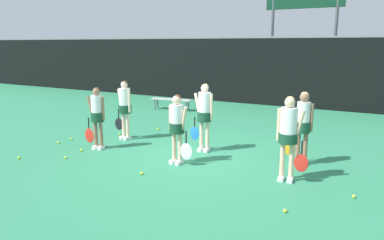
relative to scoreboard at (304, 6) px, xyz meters
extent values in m
plane|color=#2D7F56|center=(-0.16, -10.35, -4.51)|extent=(140.00, 140.00, 0.00)
cube|color=black|center=(-0.16, -1.67, -2.99)|extent=(60.00, 0.06, 3.04)
cube|color=slate|center=(-0.16, -1.67, -1.43)|extent=(60.00, 0.08, 0.08)
cylinder|color=#515156|center=(-1.47, 0.00, -1.62)|extent=(0.14, 0.14, 5.77)
cylinder|color=#515156|center=(1.47, 0.00, -1.62)|extent=(0.14, 0.14, 5.77)
cube|color=#B2B2B7|center=(-4.22, -4.94, -4.05)|extent=(1.83, 0.54, 0.04)
cylinder|color=slate|center=(-3.50, -4.74, -4.29)|extent=(0.06, 0.06, 0.44)
cylinder|color=slate|center=(-3.47, -4.99, -4.29)|extent=(0.06, 0.06, 0.44)
cylinder|color=slate|center=(-4.97, -4.89, -4.29)|extent=(0.06, 0.06, 0.44)
cylinder|color=slate|center=(-4.94, -5.14, -4.29)|extent=(0.06, 0.06, 0.44)
cylinder|color=#8C664C|center=(-2.63, -10.98, -4.11)|extent=(0.10, 0.10, 0.79)
cylinder|color=#8C664C|center=(-2.79, -11.02, -4.11)|extent=(0.10, 0.10, 0.79)
cube|color=white|center=(-2.62, -11.01, -4.47)|extent=(0.16, 0.26, 0.09)
cube|color=white|center=(-2.79, -11.05, -4.47)|extent=(0.16, 0.26, 0.09)
cylinder|color=#16422B|center=(-2.71, -11.00, -3.63)|extent=(0.35, 0.35, 0.25)
cylinder|color=white|center=(-2.71, -11.00, -3.38)|extent=(0.30, 0.30, 0.67)
sphere|color=#8C664C|center=(-2.71, -11.00, -2.95)|extent=(0.19, 0.19, 0.19)
sphere|color=#4C331E|center=(-2.72, -10.98, -2.93)|extent=(0.18, 0.18, 0.18)
cylinder|color=#8C664C|center=(-2.90, -11.04, -3.40)|extent=(0.22, 0.12, 0.63)
cylinder|color=#8C664C|center=(-2.53, -10.96, -3.40)|extent=(0.08, 0.08, 0.63)
cylinder|color=black|center=(-2.97, -11.07, -3.81)|extent=(0.03, 0.03, 0.29)
ellipsoid|color=red|center=(-2.97, -11.07, -4.16)|extent=(0.31, 0.03, 0.40)
cylinder|color=beige|center=(-0.11, -11.05, -4.12)|extent=(0.10, 0.10, 0.78)
cylinder|color=beige|center=(-0.28, -11.04, -4.12)|extent=(0.10, 0.10, 0.78)
cube|color=white|center=(-0.12, -11.08, -4.47)|extent=(0.13, 0.25, 0.09)
cube|color=white|center=(-0.28, -11.07, -4.47)|extent=(0.13, 0.25, 0.09)
cylinder|color=#16422B|center=(-0.20, -11.05, -3.64)|extent=(0.35, 0.35, 0.24)
cylinder|color=white|center=(-0.20, -11.05, -3.41)|extent=(0.31, 0.31, 0.64)
sphere|color=beige|center=(-0.20, -11.05, -2.99)|extent=(0.21, 0.21, 0.21)
sphere|color=#4C331E|center=(-0.20, -11.03, -2.96)|extent=(0.19, 0.19, 0.19)
cylinder|color=beige|center=(0.00, -11.06, -3.42)|extent=(0.21, 0.09, 0.61)
cylinder|color=beige|center=(-0.38, -11.03, -3.42)|extent=(0.08, 0.08, 0.60)
cylinder|color=black|center=(0.07, -11.09, -3.82)|extent=(0.03, 0.03, 0.29)
ellipsoid|color=silver|center=(0.07, -11.09, -4.17)|extent=(0.32, 0.03, 0.40)
cylinder|color=beige|center=(2.47, -10.90, -4.09)|extent=(0.10, 0.10, 0.84)
cylinder|color=beige|center=(2.28, -10.92, -4.09)|extent=(0.10, 0.10, 0.84)
cube|color=white|center=(2.47, -10.93, -4.47)|extent=(0.13, 0.25, 0.09)
cube|color=white|center=(2.28, -10.95, -4.47)|extent=(0.13, 0.25, 0.09)
cylinder|color=#16422B|center=(2.37, -10.91, -3.60)|extent=(0.39, 0.39, 0.20)
cylinder|color=white|center=(2.37, -10.91, -3.32)|extent=(0.34, 0.34, 0.70)
sphere|color=beige|center=(2.37, -10.91, -2.87)|extent=(0.21, 0.21, 0.21)
sphere|color=#D8B772|center=(2.37, -10.89, -2.84)|extent=(0.19, 0.19, 0.19)
cylinder|color=beige|center=(2.58, -10.89, -3.33)|extent=(0.22, 0.10, 0.67)
cylinder|color=beige|center=(2.18, -10.93, -3.33)|extent=(0.08, 0.08, 0.66)
cylinder|color=black|center=(2.66, -10.90, -3.76)|extent=(0.03, 0.03, 0.28)
ellipsoid|color=red|center=(2.66, -10.90, -4.09)|extent=(0.29, 0.03, 0.38)
cylinder|color=beige|center=(-2.65, -9.84, -4.10)|extent=(0.10, 0.10, 0.83)
cylinder|color=beige|center=(-2.82, -9.80, -4.10)|extent=(0.10, 0.10, 0.83)
cube|color=white|center=(-2.65, -9.87, -4.47)|extent=(0.15, 0.26, 0.09)
cube|color=white|center=(-2.83, -9.83, -4.47)|extent=(0.15, 0.26, 0.09)
cylinder|color=#16422B|center=(-2.73, -9.82, -3.60)|extent=(0.38, 0.38, 0.24)
cylinder|color=white|center=(-2.73, -9.82, -3.33)|extent=(0.33, 0.33, 0.70)
sphere|color=beige|center=(-2.73, -9.82, -2.88)|extent=(0.20, 0.20, 0.20)
sphere|color=#4C331E|center=(-2.73, -9.80, -2.86)|extent=(0.19, 0.19, 0.19)
cylinder|color=beige|center=(-2.94, -9.78, -3.34)|extent=(0.22, 0.11, 0.66)
cylinder|color=beige|center=(-2.54, -9.86, -3.34)|extent=(0.08, 0.08, 0.66)
cylinder|color=black|center=(-3.02, -9.79, -3.76)|extent=(0.03, 0.03, 0.27)
ellipsoid|color=black|center=(-3.02, -9.79, -4.08)|extent=(0.30, 0.03, 0.37)
cylinder|color=beige|center=(-0.02, -9.81, -4.09)|extent=(0.10, 0.10, 0.85)
cylinder|color=beige|center=(-0.20, -9.81, -4.09)|extent=(0.10, 0.10, 0.85)
cube|color=white|center=(-0.02, -9.84, -4.47)|extent=(0.11, 0.24, 0.09)
cube|color=white|center=(-0.20, -9.84, -4.47)|extent=(0.11, 0.24, 0.09)
cylinder|color=#16422B|center=(-0.11, -9.81, -3.57)|extent=(0.37, 0.37, 0.24)
cylinder|color=white|center=(-0.11, -9.81, -3.30)|extent=(0.32, 0.32, 0.72)
sphere|color=beige|center=(-0.11, -9.81, -2.84)|extent=(0.20, 0.20, 0.20)
sphere|color=#D8B772|center=(-0.11, -9.79, -2.81)|extent=(0.18, 0.18, 0.18)
cylinder|color=beige|center=(-0.31, -9.81, -3.31)|extent=(0.22, 0.08, 0.69)
cylinder|color=beige|center=(0.08, -9.81, -3.31)|extent=(0.08, 0.08, 0.69)
cylinder|color=black|center=(-0.39, -9.83, -3.74)|extent=(0.03, 0.03, 0.26)
ellipsoid|color=blue|center=(-0.39, -9.83, -4.05)|extent=(0.27, 0.03, 0.36)
cylinder|color=#8C664C|center=(2.47, -9.68, -4.10)|extent=(0.10, 0.10, 0.82)
cylinder|color=#8C664C|center=(2.30, -9.70, -4.10)|extent=(0.10, 0.10, 0.82)
cube|color=white|center=(2.47, -9.71, -4.47)|extent=(0.14, 0.25, 0.09)
cube|color=white|center=(2.31, -9.73, -4.47)|extent=(0.14, 0.25, 0.09)
cylinder|color=#16422B|center=(2.39, -9.69, -3.60)|extent=(0.35, 0.35, 0.25)
cylinder|color=white|center=(2.39, -9.69, -3.36)|extent=(0.31, 0.31, 0.67)
sphere|color=#8C664C|center=(2.39, -9.69, -2.91)|extent=(0.21, 0.21, 0.21)
sphere|color=#D8B772|center=(2.39, -9.67, -2.89)|extent=(0.20, 0.20, 0.20)
cylinder|color=#8C664C|center=(2.20, -9.71, -3.37)|extent=(0.21, 0.10, 0.64)
cylinder|color=#8C664C|center=(2.57, -9.67, -3.37)|extent=(0.08, 0.08, 0.64)
cylinder|color=black|center=(2.12, -9.74, -3.78)|extent=(0.03, 0.03, 0.28)
ellipsoid|color=orange|center=(2.12, -9.74, -4.12)|extent=(0.27, 0.03, 0.39)
sphere|color=#CCE033|center=(2.04, -9.16, -4.48)|extent=(0.07, 0.07, 0.07)
sphere|color=#CCE033|center=(-2.58, -8.36, -4.47)|extent=(0.07, 0.07, 0.07)
sphere|color=#CCE033|center=(-2.94, -11.42, -4.48)|extent=(0.07, 0.07, 0.07)
sphere|color=#CCE033|center=(3.72, -11.20, -4.48)|extent=(0.07, 0.07, 0.07)
sphere|color=#CCE033|center=(-3.22, -9.53, -4.47)|extent=(0.07, 0.07, 0.07)
sphere|color=#CCE033|center=(-2.79, -12.10, -4.48)|extent=(0.07, 0.07, 0.07)
sphere|color=#CCE033|center=(-0.45, -12.10, -4.47)|extent=(0.07, 0.07, 0.07)
sphere|color=#CCE033|center=(-3.79, -12.67, -4.48)|extent=(0.07, 0.07, 0.07)
sphere|color=#CCE033|center=(-4.07, -11.19, -4.48)|extent=(0.07, 0.07, 0.07)
sphere|color=#CCE033|center=(-4.08, -10.69, -4.48)|extent=(0.07, 0.07, 0.07)
sphere|color=#CCE033|center=(2.77, -12.42, -4.48)|extent=(0.07, 0.07, 0.07)
camera|label=1|loc=(4.27, -18.30, -1.71)|focal=35.00mm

